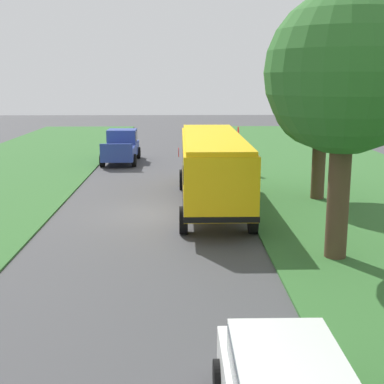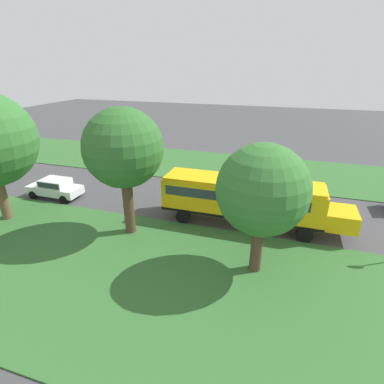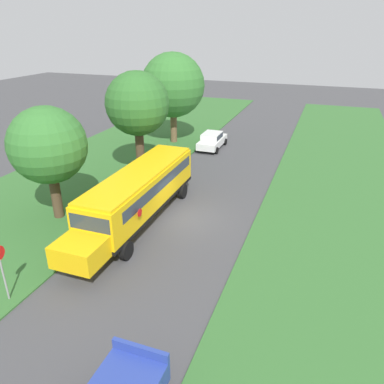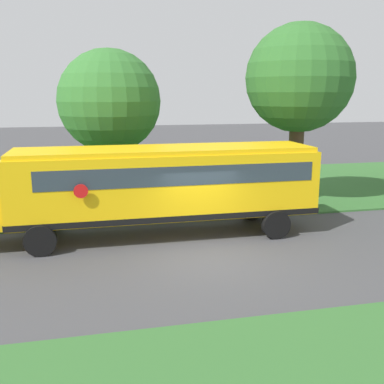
# 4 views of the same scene
# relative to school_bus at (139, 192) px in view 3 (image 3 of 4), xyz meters

# --- Properties ---
(ground_plane) EXTENTS (120.00, 120.00, 0.00)m
(ground_plane) POSITION_rel_school_bus_xyz_m (2.58, 1.21, -1.92)
(ground_plane) COLOR #424244
(grass_verge) EXTENTS (12.00, 80.00, 0.08)m
(grass_verge) POSITION_rel_school_bus_xyz_m (-7.42, 1.21, -1.88)
(grass_verge) COLOR #33662D
(grass_verge) RESTS_ON ground
(grass_far_side) EXTENTS (10.00, 80.00, 0.07)m
(grass_far_side) POSITION_rel_school_bus_xyz_m (11.58, 1.21, -1.89)
(grass_far_side) COLOR #33662D
(grass_far_side) RESTS_ON ground
(school_bus) EXTENTS (2.85, 12.42, 3.16)m
(school_bus) POSITION_rel_school_bus_xyz_m (0.00, 0.00, 0.00)
(school_bus) COLOR yellow
(school_bus) RESTS_ON ground
(car_white_nearest) EXTENTS (2.02, 4.40, 1.56)m
(car_white_nearest) POSITION_rel_school_bus_xyz_m (-0.22, 15.44, -1.05)
(car_white_nearest) COLOR silver
(car_white_nearest) RESTS_ON ground
(oak_tree_beside_bus) EXTENTS (4.49, 4.49, 6.91)m
(oak_tree_beside_bus) POSITION_rel_school_bus_xyz_m (-4.93, -1.24, 2.65)
(oak_tree_beside_bus) COLOR #4C3826
(oak_tree_beside_bus) RESTS_ON ground
(oak_tree_roadside_mid) EXTENTS (4.74, 4.74, 8.02)m
(oak_tree_roadside_mid) POSITION_rel_school_bus_xyz_m (-3.45, 6.81, 3.76)
(oak_tree_roadside_mid) COLOR #4C3826
(oak_tree_roadside_mid) RESTS_ON ground
(oak_tree_far_end) EXTENTS (6.09, 6.09, 8.71)m
(oak_tree_far_end) POSITION_rel_school_bus_xyz_m (-4.30, 15.89, 3.76)
(oak_tree_far_end) COLOR brown
(oak_tree_far_end) RESTS_ON ground
(stop_sign) EXTENTS (0.08, 0.68, 2.74)m
(stop_sign) POSITION_rel_school_bus_xyz_m (-2.02, -8.45, -0.19)
(stop_sign) COLOR gray
(stop_sign) RESTS_ON ground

